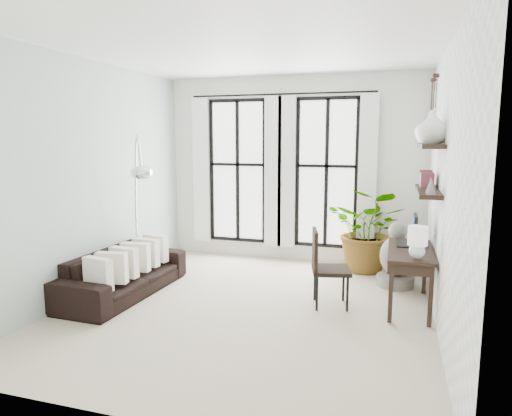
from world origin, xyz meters
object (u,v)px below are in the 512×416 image
at_px(arc_lamp, 138,174).
at_px(sofa, 124,273).
at_px(buddha, 396,259).
at_px(desk_chair, 324,263).
at_px(plant, 369,230).
at_px(desk, 410,254).

bearing_deg(arc_lamp, sofa, -110.96).
height_order(sofa, buddha, buddha).
height_order(desk_chair, arc_lamp, arc_lamp).
xyz_separation_m(plant, arc_lamp, (-3.06, -1.86, 0.97)).
relative_size(sofa, plant, 1.53).
bearing_deg(buddha, sofa, -157.65).
bearing_deg(desk_chair, buddha, 37.47).
distance_m(plant, buddha, 0.84).
distance_m(arc_lamp, buddha, 3.89).
distance_m(desk, buddha, 0.97).
xyz_separation_m(sofa, desk_chair, (2.70, 0.37, 0.26)).
height_order(arc_lamp, buddha, arc_lamp).
distance_m(sofa, desk, 3.81).
xyz_separation_m(desk, desk_chair, (-1.05, -0.21, -0.15)).
height_order(sofa, desk_chair, desk_chair).
relative_size(plant, desk_chair, 1.37).
relative_size(arc_lamp, buddha, 2.31).
relative_size(sofa, desk, 1.62).
relative_size(sofa, buddha, 2.19).
height_order(desk_chair, buddha, desk_chair).
bearing_deg(sofa, desk_chair, -80.16).
bearing_deg(arc_lamp, desk, 4.74).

